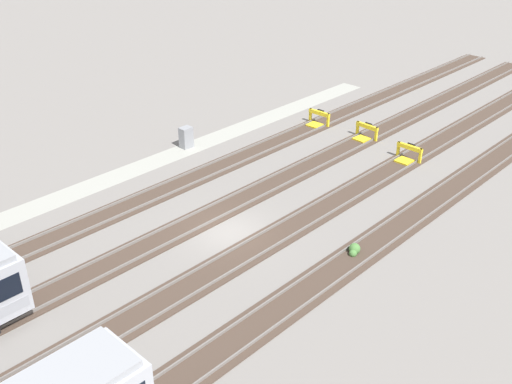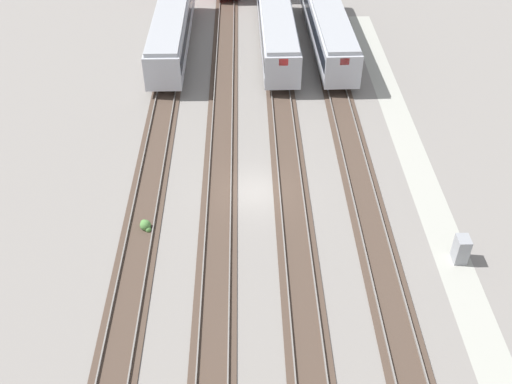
# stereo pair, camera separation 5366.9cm
# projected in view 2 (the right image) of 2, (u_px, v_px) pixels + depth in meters

# --- Properties ---
(ground_plane) EXTENTS (400.00, 400.00, 0.00)m
(ground_plane) POSITION_uv_depth(u_px,v_px,m) (255.00, 192.00, 37.54)
(ground_plane) COLOR gray
(service_walkway) EXTENTS (54.00, 2.00, 0.01)m
(service_walkway) POSITION_uv_depth(u_px,v_px,m) (426.00, 189.00, 37.72)
(service_walkway) COLOR #9E9E93
(service_walkway) RESTS_ON ground
(rail_track_nearest) EXTENTS (90.00, 2.23, 0.21)m
(rail_track_nearest) POSITION_uv_depth(u_px,v_px,m) (362.00, 190.00, 37.63)
(rail_track_nearest) COLOR #47382D
(rail_track_nearest) RESTS_ON ground
(rail_track_near_inner) EXTENTS (90.00, 2.24, 0.21)m
(rail_track_near_inner) POSITION_uv_depth(u_px,v_px,m) (291.00, 191.00, 37.55)
(rail_track_near_inner) COLOR #47382D
(rail_track_near_inner) RESTS_ON ground
(rail_track_middle) EXTENTS (90.00, 2.24, 0.21)m
(rail_track_middle) POSITION_uv_depth(u_px,v_px,m) (219.00, 192.00, 37.47)
(rail_track_middle) COLOR #47382D
(rail_track_middle) RESTS_ON ground
(rail_track_far_inner) EXTENTS (90.00, 2.23, 0.21)m
(rail_track_far_inner) POSITION_uv_depth(u_px,v_px,m) (148.00, 193.00, 37.40)
(rail_track_far_inner) COLOR #47382D
(rail_track_far_inner) RESTS_ON ground
(subway_car_front_row_centre) EXTENTS (18.03, 3.03, 3.70)m
(subway_car_front_row_centre) POSITION_uv_depth(u_px,v_px,m) (276.00, 25.00, 52.16)
(subway_car_front_row_centre) COLOR #ADAFB7
(subway_car_front_row_centre) RESTS_ON ground
(subway_car_front_row_right_inner) EXTENTS (18.06, 3.22, 3.70)m
(subway_car_front_row_right_inner) POSITION_uv_depth(u_px,v_px,m) (327.00, 25.00, 52.24)
(subway_car_front_row_right_inner) COLOR #ADAFB7
(subway_car_front_row_right_inner) RESTS_ON ground
(subway_car_front_row_rightmost) EXTENTS (18.00, 2.87, 3.70)m
(subway_car_front_row_rightmost) POSITION_uv_depth(u_px,v_px,m) (172.00, 26.00, 52.00)
(subway_car_front_row_rightmost) COLOR #ADAFB7
(subway_car_front_row_rightmost) RESTS_ON ground
(electrical_cabinet) EXTENTS (0.90, 0.73, 1.60)m
(electrical_cabinet) POSITION_uv_depth(u_px,v_px,m) (461.00, 249.00, 32.44)
(electrical_cabinet) COLOR gray
(electrical_cabinet) RESTS_ON ground
(weed_clump) EXTENTS (0.92, 0.70, 0.64)m
(weed_clump) POSITION_uv_depth(u_px,v_px,m) (145.00, 225.00, 34.76)
(weed_clump) COLOR #4C7F3D
(weed_clump) RESTS_ON ground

